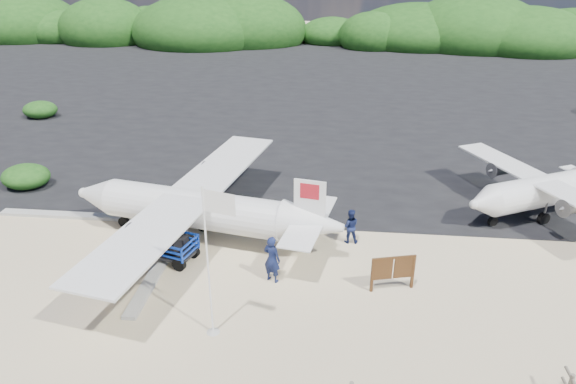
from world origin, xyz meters
name	(u,v)px	position (x,y,z in m)	size (l,w,h in m)	color
ground	(267,293)	(0.00, 0.00, 0.00)	(160.00, 160.00, 0.00)	beige
asphalt_apron	(314,91)	(0.00, 30.00, 0.00)	(90.00, 50.00, 0.04)	#B2B2B2
lagoon	(55,258)	(-9.00, 1.50, 0.00)	(9.00, 7.00, 0.40)	#B2B2B2
vegetation_band	(324,45)	(0.00, 55.00, 0.00)	(124.00, 8.00, 4.40)	#B2B2B2
baggage_cart	(167,259)	(-4.39, 1.90, 0.00)	(2.61, 1.49, 1.31)	#0C34BD
flagpole	(213,332)	(-1.48, -2.27, 0.00)	(1.07, 0.44, 5.33)	white
signboard	(391,289)	(4.57, 0.73, 0.00)	(1.77, 0.17, 1.45)	#503117
crew_a	(272,259)	(0.08, 0.84, 0.96)	(0.70, 0.46, 1.91)	#131C48
crew_b	(350,226)	(3.02, 4.02, 0.78)	(0.76, 0.59, 1.56)	#131C48
aircraft_large	(547,130)	(16.95, 20.76, 0.00)	(14.59, 14.59, 4.38)	#B2B2B2
aircraft_small	(206,93)	(-9.48, 28.41, 0.00)	(8.23, 8.23, 2.96)	#B2B2B2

